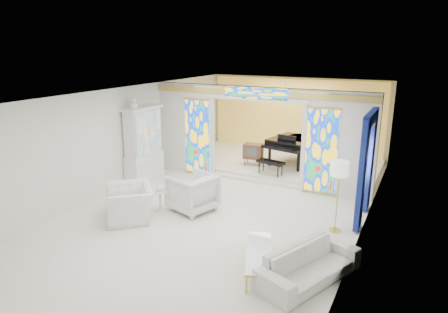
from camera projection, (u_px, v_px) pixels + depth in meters
The scene contains 24 objects.
floor at pixel (227, 205), 10.84m from camera, with size 12.00×12.00×0.00m, color white.
ceiling at pixel (227, 94), 10.03m from camera, with size 7.00×12.00×0.02m, color white.
wall_back at pixel (296, 116), 15.58m from camera, with size 7.00×0.02×3.00m, color silver.
wall_front at pixel (25, 255), 5.29m from camera, with size 7.00×0.02×3.00m, color silver.
wall_left at pixel (123, 138), 11.97m from camera, with size 0.02×12.00×3.00m, color silver.
wall_right at pixel (367, 170), 8.90m from camera, with size 0.02×12.00×3.00m, color silver.
partition_wall at pixel (256, 131), 12.11m from camera, with size 7.00×0.22×3.00m.
stained_glass_left at pixel (197, 137), 13.00m from camera, with size 0.90×0.04×2.40m, color gold.
stained_glass_right at pixel (322, 151), 11.22m from camera, with size 0.90×0.04×2.40m, color gold.
stained_glass_transom at pixel (256, 93), 11.70m from camera, with size 2.00×0.04×0.34m, color gold.
alcove_platform at pixel (278, 163), 14.33m from camera, with size 6.80×3.80×0.18m, color white.
gold_curtain_back at pixel (295, 117), 15.48m from camera, with size 6.70×0.10×2.90m, color #FFDE58.
chandelier at pixel (285, 95), 13.50m from camera, with size 0.48×0.48×0.30m, color gold.
blue_drapes at pixel (367, 158), 9.53m from camera, with size 0.14×1.85×2.65m.
china_cabinet at pixel (144, 145), 12.44m from camera, with size 0.56×1.46×2.72m.
armchair_left at pixel (129, 203), 9.88m from camera, with size 1.27×1.11×0.82m, color white.
armchair_right at pixel (193, 192), 10.36m from camera, with size 1.05×1.08×0.98m, color white.
sofa at pixel (309, 264), 7.30m from camera, with size 2.14×0.84×0.62m, color white.
side_table at pixel (160, 198), 10.38m from camera, with size 0.56×0.56×0.54m.
vase at pixel (160, 187), 10.30m from camera, with size 0.19×0.19×0.19m, color silver.
coffee_table at pixel (259, 253), 7.63m from camera, with size 1.12×1.76×0.38m.
floor_lamp at pixel (339, 172), 8.93m from camera, with size 0.48×0.48×1.69m.
grand_piano at pixel (299, 143), 13.75m from camera, with size 2.11×2.89×1.12m.
tv_console at pixel (253, 151), 13.72m from camera, with size 0.68×0.50×0.74m.
Camera 1 is at (4.51, -9.02, 4.19)m, focal length 32.00 mm.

